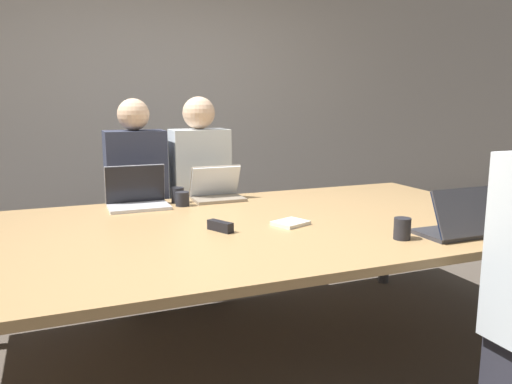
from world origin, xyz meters
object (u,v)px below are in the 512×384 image
laptop_near_right (458,223)px  person_far_midleft (137,205)px  laptop_far_midleft (137,195)px  cup_near_right (402,229)px  cup_far_midleft (182,199)px  stapler (220,226)px  laptop_far_center (217,190)px  cup_far_center (178,195)px  person_far_center (201,199)px

laptop_near_right → person_far_midleft: person_far_midleft is taller
laptop_near_right → laptop_far_midleft: bearing=-44.3°
cup_near_right → laptop_near_right: bearing=-13.3°
cup_far_midleft → stapler: cup_far_midleft is taller
laptop_far_center → cup_near_right: bearing=-67.8°
cup_far_center → laptop_far_midleft: bearing=-172.9°
laptop_far_center → cup_far_midleft: laptop_far_center is taller
cup_near_right → cup_far_midleft: (-0.78, 1.14, -0.01)m
person_far_midleft → cup_far_center: bearing=-57.4°
laptop_far_midleft → cup_far_midleft: bearing=-15.9°
cup_far_center → laptop_near_right: (1.06, -1.32, 0.02)m
person_far_center → cup_near_right: size_ratio=13.93×
cup_near_right → person_far_midleft: (-0.99, 1.58, -0.11)m
cup_far_center → cup_far_midleft: cup_far_center is taller
person_far_center → person_far_midleft: person_far_center is taller
person_far_center → laptop_far_center: bearing=-85.9°
laptop_far_midleft → person_far_midleft: bearing=81.8°
stapler → cup_far_midleft: bearing=66.8°
stapler → laptop_near_right: bearing=-53.0°
cup_far_center → stapler: (0.03, -0.78, -0.02)m
person_far_center → laptop_near_right: 1.84m
cup_far_center → person_far_midleft: 0.41m
laptop_far_center → person_far_midleft: bearing=145.7°
cup_near_right → stapler: cup_near_right is taller
cup_far_midleft → laptop_near_right: bearing=-49.0°
laptop_near_right → person_far_midleft: 2.08m
laptop_far_center → laptop_near_right: bearing=-59.1°
person_far_center → person_far_midleft: (-0.45, 0.01, -0.01)m
person_far_center → laptop_far_midleft: (-0.50, -0.36, 0.13)m
cup_near_right → stapler: (-0.75, 0.47, -0.03)m
cup_far_center → laptop_far_midleft: (-0.26, -0.03, 0.02)m
person_far_center → cup_far_midleft: (-0.24, -0.43, 0.10)m
cup_near_right → cup_far_center: bearing=121.9°
cup_near_right → laptop_far_midleft: laptop_far_midleft is taller
laptop_far_center → laptop_far_midleft: 0.53m
laptop_far_midleft → cup_far_midleft: laptop_far_midleft is taller
person_far_center → stapler: size_ratio=9.27×
laptop_near_right → person_far_midleft: bearing=-52.5°
cup_near_right → person_far_center: bearing=108.8°
person_far_center → cup_far_center: (-0.24, -0.32, 0.10)m
cup_far_center → stapler: bearing=-87.8°
laptop_near_right → person_far_midleft: size_ratio=0.24×
cup_far_midleft → stapler: (0.03, -0.68, -0.02)m
laptop_near_right → stapler: bearing=-27.5°
laptop_far_center → cup_near_right: (0.51, -1.26, -0.01)m
laptop_far_center → person_far_midleft: size_ratio=0.24×
person_far_midleft → stapler: 1.14m
laptop_far_center → person_far_center: (-0.02, 0.32, -0.12)m
person_far_center → cup_far_center: 0.42m
laptop_far_midleft → stapler: laptop_far_midleft is taller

